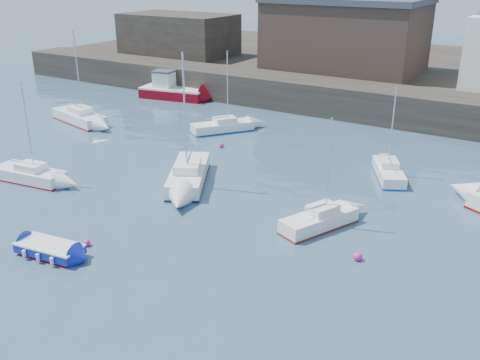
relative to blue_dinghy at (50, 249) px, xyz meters
The scene contains 16 objects.
water 4.94m from the blue_dinghy, 18.20° to the right, with size 220.00×220.00×0.00m, color #2D4760.
quay_wall 33.81m from the blue_dinghy, 82.04° to the left, with size 90.00×5.00×3.00m, color #28231E.
land_strip 51.68m from the blue_dinghy, 84.81° to the left, with size 90.00×32.00×2.80m, color #28231E.
warehouse 41.95m from the blue_dinghy, 91.83° to the left, with size 16.40×10.40×7.60m.
bldg_west 46.96m from the blue_dinghy, 119.96° to the left, with size 14.00×8.00×5.00m.
blue_dinghy is the anchor object (origin of this frame).
fishing_boat 34.05m from the blue_dinghy, 118.49° to the left, with size 7.58×3.97×4.78m.
sailboat_a 10.90m from the blue_dinghy, 146.95° to the left, with size 5.42×2.41×6.81m.
sailboat_b 11.45m from the blue_dinghy, 89.93° to the left, with size 5.20×6.94×8.69m.
sailboat_c 14.23m from the blue_dinghy, 44.42° to the left, with size 3.24×4.93×6.22m.
sailboat_e 24.85m from the blue_dinghy, 134.20° to the left, with size 6.80×3.52×8.36m.
sailboat_f 22.35m from the blue_dinghy, 60.32° to the left, with size 3.58×4.98×6.25m.
sailboat_h 22.91m from the blue_dinghy, 101.59° to the left, with size 4.54×5.37×6.92m.
buoy_near 1.88m from the blue_dinghy, 64.36° to the left, with size 0.38×0.38×0.38m, color #E3238E.
buoy_mid 15.32m from the blue_dinghy, 30.24° to the left, with size 0.45×0.45×0.45m, color #E3238E.
buoy_far 18.85m from the blue_dinghy, 96.78° to the left, with size 0.38×0.38×0.38m, color #E3238E.
Camera 1 is at (15.79, -13.29, 13.54)m, focal length 40.00 mm.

